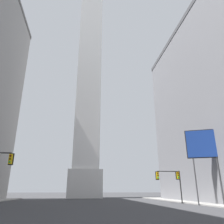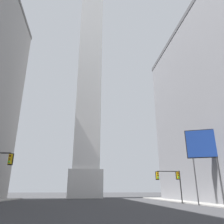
% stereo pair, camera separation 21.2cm
% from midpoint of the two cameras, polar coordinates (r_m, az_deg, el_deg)
% --- Properties ---
extents(obelisk, '(8.82, 8.82, 82.36)m').
position_cam_midpoint_polar(obelisk, '(71.86, -6.02, 11.89)').
color(obelisk, silver).
rests_on(obelisk, ground_plane).
extents(traffic_light_mid_right, '(4.18, 0.50, 4.88)m').
position_cam_midpoint_polar(traffic_light_mid_right, '(37.66, 15.15, -16.41)').
color(traffic_light_mid_right, black).
rests_on(traffic_light_mid_right, ground_plane).
extents(billboard_sign, '(4.37, 2.04, 10.43)m').
position_cam_midpoint_polar(billboard_sign, '(34.77, 22.51, -8.12)').
color(billboard_sign, '#3F3F42').
rests_on(billboard_sign, ground_plane).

